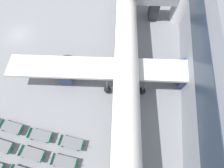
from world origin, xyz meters
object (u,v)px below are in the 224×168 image
at_px(baggage_dolly_row_mid_a_col_b, 1,145).
at_px(baggage_dolly_row_mid_b_col_d, 71,143).
at_px(baggage_dolly_row_mid_a_col_c, 32,154).
at_px(airplane, 126,62).
at_px(baggage_dolly_row_mid_b_col_b, 11,127).
at_px(baggage_dolly_row_mid_b_col_c, 40,135).
at_px(baggage_dolly_row_mid_a_col_d, 64,162).

xyz_separation_m(baggage_dolly_row_mid_a_col_b, baggage_dolly_row_mid_b_col_d, (9.14, 1.84, 0.00)).
bearing_deg(baggage_dolly_row_mid_b_col_d, baggage_dolly_row_mid_a_col_c, -155.37).
height_order(airplane, baggage_dolly_row_mid_a_col_b, airplane).
relative_size(baggage_dolly_row_mid_a_col_b, baggage_dolly_row_mid_b_col_d, 1.00).
height_order(baggage_dolly_row_mid_a_col_c, baggage_dolly_row_mid_b_col_d, same).
distance_m(airplane, baggage_dolly_row_mid_b_col_b, 18.60).
distance_m(airplane, baggage_dolly_row_mid_a_col_b, 20.49).
distance_m(baggage_dolly_row_mid_a_col_b, baggage_dolly_row_mid_a_col_c, 4.50).
xyz_separation_m(baggage_dolly_row_mid_a_col_b, baggage_dolly_row_mid_b_col_c, (4.71, 2.11, 0.00)).
relative_size(airplane, baggage_dolly_row_mid_a_col_c, 10.56).
bearing_deg(baggage_dolly_row_mid_a_col_c, baggage_dolly_row_mid_b_col_c, 84.79).
height_order(airplane, baggage_dolly_row_mid_b_col_d, airplane).
xyz_separation_m(airplane, baggage_dolly_row_mid_b_col_b, (-14.46, -11.30, -3.05)).
bearing_deg(baggage_dolly_row_mid_b_col_b, baggage_dolly_row_mid_a_col_d, -19.94).
relative_size(baggage_dolly_row_mid_a_col_c, baggage_dolly_row_mid_b_col_b, 1.00).
distance_m(baggage_dolly_row_mid_a_col_b, baggage_dolly_row_mid_b_col_b, 2.54).
bearing_deg(baggage_dolly_row_mid_a_col_c, baggage_dolly_row_mid_b_col_d, 24.63).
height_order(baggage_dolly_row_mid_b_col_b, baggage_dolly_row_mid_b_col_c, same).
relative_size(baggage_dolly_row_mid_b_col_b, baggage_dolly_row_mid_b_col_d, 1.00).
bearing_deg(baggage_dolly_row_mid_a_col_d, baggage_dolly_row_mid_a_col_c, 176.44).
xyz_separation_m(baggage_dolly_row_mid_b_col_b, baggage_dolly_row_mid_b_col_d, (8.78, -0.68, 0.00)).
relative_size(baggage_dolly_row_mid_a_col_b, baggage_dolly_row_mid_b_col_b, 1.00).
bearing_deg(baggage_dolly_row_mid_b_col_b, baggage_dolly_row_mid_b_col_d, -4.41).
distance_m(baggage_dolly_row_mid_a_col_d, baggage_dolly_row_mid_b_col_d, 2.42).
bearing_deg(airplane, baggage_dolly_row_mid_b_col_c, -130.79).
height_order(baggage_dolly_row_mid_a_col_c, baggage_dolly_row_mid_b_col_c, same).
distance_m(baggage_dolly_row_mid_b_col_b, baggage_dolly_row_mid_b_col_c, 4.37).
relative_size(baggage_dolly_row_mid_a_col_c, baggage_dolly_row_mid_a_col_d, 1.01).
distance_m(airplane, baggage_dolly_row_mid_a_col_d, 15.87).
bearing_deg(baggage_dolly_row_mid_a_col_d, baggage_dolly_row_mid_b_col_b, 160.06).
distance_m(airplane, baggage_dolly_row_mid_a_col_c, 17.76).
bearing_deg(baggage_dolly_row_mid_a_col_b, airplane, 43.01).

